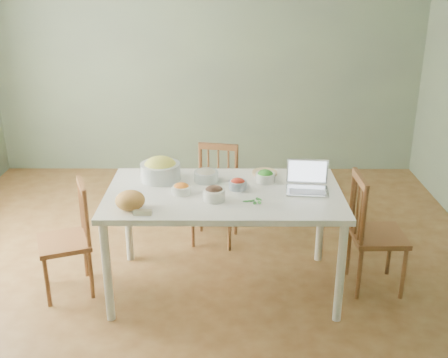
{
  "coord_description": "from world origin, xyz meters",
  "views": [
    {
      "loc": [
        0.22,
        -3.91,
        2.38
      ],
      "look_at": [
        0.2,
        -0.18,
        0.92
      ],
      "focal_mm": 43.89,
      "sensor_mm": 36.0,
      "label": 1
    }
  ],
  "objects_px": {
    "bread_boule": "(130,200)",
    "bowl_squash": "(160,169)",
    "chair_far": "(215,196)",
    "laptop": "(308,178)",
    "dining_table": "(224,241)",
    "chair_left": "(64,240)",
    "chair_right": "(378,233)"
  },
  "relations": [
    {
      "from": "bread_boule",
      "to": "bowl_squash",
      "type": "bearing_deg",
      "value": 75.35
    },
    {
      "from": "chair_far",
      "to": "laptop",
      "type": "bearing_deg",
      "value": -37.03
    },
    {
      "from": "dining_table",
      "to": "chair_left",
      "type": "xyz_separation_m",
      "value": [
        -1.21,
        -0.06,
        0.04
      ]
    },
    {
      "from": "dining_table",
      "to": "chair_left",
      "type": "bearing_deg",
      "value": -177.29
    },
    {
      "from": "chair_far",
      "to": "bread_boule",
      "type": "distance_m",
      "value": 1.3
    },
    {
      "from": "chair_right",
      "to": "bread_boule",
      "type": "distance_m",
      "value": 1.9
    },
    {
      "from": "bread_boule",
      "to": "chair_far",
      "type": "bearing_deg",
      "value": 63.4
    },
    {
      "from": "chair_right",
      "to": "laptop",
      "type": "height_order",
      "value": "laptop"
    },
    {
      "from": "chair_far",
      "to": "bowl_squash",
      "type": "bearing_deg",
      "value": -115.49
    },
    {
      "from": "laptop",
      "to": "chair_right",
      "type": "bearing_deg",
      "value": 8.03
    },
    {
      "from": "bread_boule",
      "to": "chair_right",
      "type": "bearing_deg",
      "value": 10.45
    },
    {
      "from": "bread_boule",
      "to": "dining_table",
      "type": "bearing_deg",
      "value": 26.22
    },
    {
      "from": "chair_far",
      "to": "bread_boule",
      "type": "relative_size",
      "value": 4.34
    },
    {
      "from": "dining_table",
      "to": "chair_left",
      "type": "distance_m",
      "value": 1.21
    },
    {
      "from": "chair_right",
      "to": "laptop",
      "type": "distance_m",
      "value": 0.73
    },
    {
      "from": "bread_boule",
      "to": "laptop",
      "type": "xyz_separation_m",
      "value": [
        1.25,
        0.31,
        0.04
      ]
    },
    {
      "from": "laptop",
      "to": "bowl_squash",
      "type": "bearing_deg",
      "value": 173.67
    },
    {
      "from": "chair_right",
      "to": "chair_far",
      "type": "bearing_deg",
      "value": 57.86
    },
    {
      "from": "bread_boule",
      "to": "chair_left",
      "type": "bearing_deg",
      "value": 155.83
    },
    {
      "from": "chair_left",
      "to": "chair_right",
      "type": "bearing_deg",
      "value": 70.92
    },
    {
      "from": "dining_table",
      "to": "bread_boule",
      "type": "distance_m",
      "value": 0.86
    },
    {
      "from": "dining_table",
      "to": "chair_far",
      "type": "distance_m",
      "value": 0.79
    },
    {
      "from": "chair_far",
      "to": "laptop",
      "type": "height_order",
      "value": "laptop"
    },
    {
      "from": "bowl_squash",
      "to": "laptop",
      "type": "distance_m",
      "value": 1.13
    },
    {
      "from": "dining_table",
      "to": "laptop",
      "type": "distance_m",
      "value": 0.8
    },
    {
      "from": "dining_table",
      "to": "bread_boule",
      "type": "height_order",
      "value": "bread_boule"
    },
    {
      "from": "chair_left",
      "to": "bowl_squash",
      "type": "distance_m",
      "value": 0.9
    },
    {
      "from": "bread_boule",
      "to": "laptop",
      "type": "relative_size",
      "value": 0.66
    },
    {
      "from": "bread_boule",
      "to": "bowl_squash",
      "type": "distance_m",
      "value": 0.57
    },
    {
      "from": "chair_left",
      "to": "bowl_squash",
      "type": "relative_size",
      "value": 2.88
    },
    {
      "from": "chair_right",
      "to": "chair_left",
      "type": "bearing_deg",
      "value": 90.73
    },
    {
      "from": "dining_table",
      "to": "laptop",
      "type": "height_order",
      "value": "laptop"
    }
  ]
}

